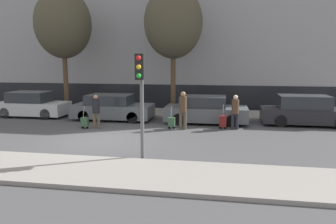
{
  "coord_description": "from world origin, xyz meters",
  "views": [
    {
      "loc": [
        4.82,
        -12.3,
        3.25
      ],
      "look_at": [
        2.37,
        1.8,
        0.95
      ],
      "focal_mm": 35.0,
      "sensor_mm": 36.0,
      "label": 1
    }
  ],
  "objects_px": {
    "parked_car_0": "(32,105)",
    "parked_car_1": "(112,108)",
    "parked_car_2": "(205,110)",
    "bare_tree_down_street": "(173,23)",
    "pedestrian_center": "(183,108)",
    "pedestrian_right": "(235,110)",
    "trolley_left": "(85,122)",
    "bare_tree_near_crossing": "(63,24)",
    "parked_car_3": "(306,112)",
    "trolley_center": "(171,122)",
    "traffic_light": "(141,85)",
    "pedestrian_left": "(96,110)",
    "trolley_right": "(223,121)"
  },
  "relations": [
    {
      "from": "parked_car_0",
      "to": "pedestrian_center",
      "type": "xyz_separation_m",
      "value": [
        9.0,
        -2.05,
        0.36
      ]
    },
    {
      "from": "parked_car_0",
      "to": "trolley_right",
      "type": "relative_size",
      "value": 3.38
    },
    {
      "from": "trolley_center",
      "to": "bare_tree_down_street",
      "type": "xyz_separation_m",
      "value": [
        -0.52,
        3.76,
        4.97
      ]
    },
    {
      "from": "parked_car_1",
      "to": "traffic_light",
      "type": "distance_m",
      "value": 7.93
    },
    {
      "from": "trolley_left",
      "to": "bare_tree_near_crossing",
      "type": "xyz_separation_m",
      "value": [
        -3.04,
        4.25,
        5.0
      ]
    },
    {
      "from": "pedestrian_center",
      "to": "trolley_right",
      "type": "relative_size",
      "value": 1.52
    },
    {
      "from": "parked_car_1",
      "to": "parked_car_2",
      "type": "height_order",
      "value": "parked_car_2"
    },
    {
      "from": "parked_car_3",
      "to": "traffic_light",
      "type": "distance_m",
      "value": 9.86
    },
    {
      "from": "trolley_left",
      "to": "trolley_center",
      "type": "distance_m",
      "value": 4.12
    },
    {
      "from": "parked_car_0",
      "to": "parked_car_2",
      "type": "relative_size",
      "value": 0.94
    },
    {
      "from": "pedestrian_right",
      "to": "pedestrian_left",
      "type": "bearing_deg",
      "value": -174.1
    },
    {
      "from": "trolley_center",
      "to": "trolley_left",
      "type": "bearing_deg",
      "value": -170.82
    },
    {
      "from": "pedestrian_right",
      "to": "traffic_light",
      "type": "height_order",
      "value": "traffic_light"
    },
    {
      "from": "traffic_light",
      "to": "parked_car_2",
      "type": "bearing_deg",
      "value": 76.6
    },
    {
      "from": "parked_car_0",
      "to": "parked_car_3",
      "type": "relative_size",
      "value": 0.91
    },
    {
      "from": "pedestrian_left",
      "to": "pedestrian_right",
      "type": "relative_size",
      "value": 0.99
    },
    {
      "from": "trolley_center",
      "to": "trolley_right",
      "type": "xyz_separation_m",
      "value": [
        2.4,
        0.36,
        0.04
      ]
    },
    {
      "from": "pedestrian_center",
      "to": "traffic_light",
      "type": "distance_m",
      "value": 5.28
    },
    {
      "from": "parked_car_3",
      "to": "traffic_light",
      "type": "height_order",
      "value": "traffic_light"
    },
    {
      "from": "pedestrian_right",
      "to": "trolley_center",
      "type": "bearing_deg",
      "value": -174.61
    },
    {
      "from": "pedestrian_left",
      "to": "trolley_right",
      "type": "distance_m",
      "value": 6.02
    },
    {
      "from": "parked_car_0",
      "to": "pedestrian_right",
      "type": "xyz_separation_m",
      "value": [
        11.4,
        -1.63,
        0.26
      ]
    },
    {
      "from": "trolley_center",
      "to": "trolley_right",
      "type": "height_order",
      "value": "trolley_right"
    },
    {
      "from": "trolley_left",
      "to": "bare_tree_near_crossing",
      "type": "relative_size",
      "value": 0.15
    },
    {
      "from": "parked_car_1",
      "to": "parked_car_3",
      "type": "distance_m",
      "value": 10.03
    },
    {
      "from": "parked_car_2",
      "to": "pedestrian_center",
      "type": "height_order",
      "value": "pedestrian_center"
    },
    {
      "from": "parked_car_1",
      "to": "pedestrian_left",
      "type": "distance_m",
      "value": 2.4
    },
    {
      "from": "bare_tree_down_street",
      "to": "pedestrian_center",
      "type": "bearing_deg",
      "value": -74.32
    },
    {
      "from": "pedestrian_center",
      "to": "parked_car_0",
      "type": "bearing_deg",
      "value": 170.81
    },
    {
      "from": "parked_car_0",
      "to": "parked_car_1",
      "type": "distance_m",
      "value": 4.88
    },
    {
      "from": "pedestrian_center",
      "to": "bare_tree_near_crossing",
      "type": "relative_size",
      "value": 0.25
    },
    {
      "from": "parked_car_0",
      "to": "bare_tree_near_crossing",
      "type": "relative_size",
      "value": 0.55
    },
    {
      "from": "bare_tree_down_street",
      "to": "pedestrian_right",
      "type": "bearing_deg",
      "value": -44.25
    },
    {
      "from": "parked_car_0",
      "to": "trolley_center",
      "type": "distance_m",
      "value": 8.7
    },
    {
      "from": "parked_car_1",
      "to": "pedestrian_center",
      "type": "xyz_separation_m",
      "value": [
        4.12,
        -1.9,
        0.38
      ]
    },
    {
      "from": "parked_car_3",
      "to": "pedestrian_right",
      "type": "bearing_deg",
      "value": -154.76
    },
    {
      "from": "parked_car_2",
      "to": "bare_tree_down_street",
      "type": "bearing_deg",
      "value": 135.45
    },
    {
      "from": "parked_car_1",
      "to": "traffic_light",
      "type": "bearing_deg",
      "value": -63.71
    },
    {
      "from": "parked_car_0",
      "to": "pedestrian_right",
      "type": "bearing_deg",
      "value": -8.15
    },
    {
      "from": "parked_car_1",
      "to": "pedestrian_right",
      "type": "relative_size",
      "value": 2.63
    },
    {
      "from": "parked_car_0",
      "to": "traffic_light",
      "type": "height_order",
      "value": "traffic_light"
    },
    {
      "from": "parked_car_1",
      "to": "pedestrian_left",
      "type": "bearing_deg",
      "value": -89.0
    },
    {
      "from": "trolley_left",
      "to": "parked_car_1",
      "type": "bearing_deg",
      "value": 78.97
    },
    {
      "from": "parked_car_1",
      "to": "bare_tree_down_street",
      "type": "height_order",
      "value": "bare_tree_down_street"
    },
    {
      "from": "pedestrian_left",
      "to": "bare_tree_down_street",
      "type": "xyz_separation_m",
      "value": [
        3.02,
        4.28,
        4.39
      ]
    },
    {
      "from": "parked_car_1",
      "to": "trolley_center",
      "type": "bearing_deg",
      "value": -27.52
    },
    {
      "from": "bare_tree_down_street",
      "to": "trolley_left",
      "type": "bearing_deg",
      "value": -128.77
    },
    {
      "from": "parked_car_2",
      "to": "trolley_left",
      "type": "bearing_deg",
      "value": -156.13
    },
    {
      "from": "trolley_right",
      "to": "bare_tree_down_street",
      "type": "distance_m",
      "value": 6.66
    },
    {
      "from": "parked_car_3",
      "to": "pedestrian_center",
      "type": "xyz_separation_m",
      "value": [
        -5.91,
        -2.07,
        0.33
      ]
    }
  ]
}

